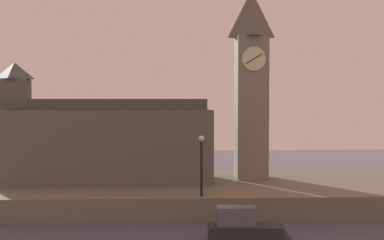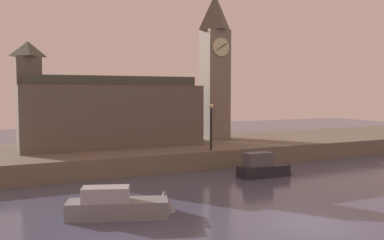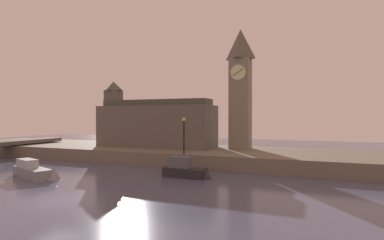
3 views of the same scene
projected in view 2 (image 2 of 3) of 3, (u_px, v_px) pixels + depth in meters
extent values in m
plane|color=#474C66|center=(310.00, 224.00, 19.74)|extent=(120.00, 120.00, 0.00)
cube|color=#6B6051|center=(160.00, 152.00, 37.75)|extent=(70.00, 12.00, 1.50)
cube|color=slate|center=(215.00, 85.00, 41.89)|extent=(2.35, 2.35, 10.84)
cylinder|color=beige|center=(221.00, 47.00, 40.52)|extent=(1.79, 0.12, 1.79)
cube|color=black|center=(221.00, 47.00, 40.46)|extent=(1.26, 0.04, 0.79)
pyramid|color=#554E43|center=(215.00, 12.00, 41.39)|extent=(2.59, 2.59, 3.63)
cube|color=#5B544C|center=(112.00, 116.00, 36.32)|extent=(15.34, 5.08, 5.30)
cube|color=#5B544C|center=(29.00, 104.00, 33.38)|extent=(1.89, 1.89, 7.56)
pyramid|color=#474C42|center=(28.00, 49.00, 33.08)|extent=(2.08, 2.08, 1.21)
cube|color=#42473D|center=(112.00, 81.00, 36.11)|extent=(14.57, 3.05, 0.80)
cylinder|color=black|center=(211.00, 129.00, 33.74)|extent=(0.16, 0.16, 3.42)
sphere|color=#F2E099|center=(211.00, 106.00, 33.61)|extent=(0.36, 0.36, 0.36)
cube|color=#232328|center=(263.00, 171.00, 30.76)|extent=(3.88, 1.51, 0.82)
cube|color=#515156|center=(258.00, 159.00, 30.51)|extent=(2.07, 1.04, 0.99)
cone|color=#232328|center=(284.00, 168.00, 31.58)|extent=(1.30, 1.30, 0.96)
cube|color=gray|center=(118.00, 209.00, 20.75)|extent=(5.20, 3.06, 0.87)
cube|color=#A8ADB2|center=(106.00, 194.00, 20.44)|extent=(2.50, 1.75, 0.73)
cone|color=gray|center=(164.00, 202.00, 21.80)|extent=(1.72, 1.72, 1.25)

